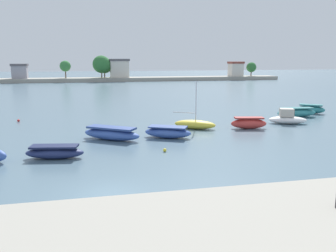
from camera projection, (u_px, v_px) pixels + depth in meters
ground_plane at (108, 195)px, 18.61m from camera, size 400.00×400.00×0.00m
moored_boat_2 at (55, 152)px, 25.47m from camera, size 4.38×2.12×0.97m
moored_boat_3 at (111, 134)px, 31.35m from camera, size 5.47×4.45×1.18m
moored_boat_4 at (168, 132)px, 32.18m from camera, size 4.61×3.37×1.07m
moored_boat_5 at (195, 124)px, 36.35m from camera, size 4.50×3.52×4.94m
moored_boat_6 at (249, 123)px, 36.38m from camera, size 3.86×1.89×1.20m
moored_boat_7 at (287, 118)px, 39.20m from camera, size 4.48×2.97×1.70m
moored_boat_8 at (296, 113)px, 43.67m from camera, size 5.15×1.66×1.18m
moored_boat_9 at (311, 109)px, 46.68m from camera, size 3.65×3.28×1.20m
mooring_buoy_2 at (19, 121)px, 40.42m from camera, size 0.30×0.30×0.30m
mooring_buoy_3 at (165, 150)px, 27.35m from camera, size 0.27×0.27×0.27m
distant_shoreline at (97, 75)px, 112.92m from camera, size 127.24×7.70×8.27m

